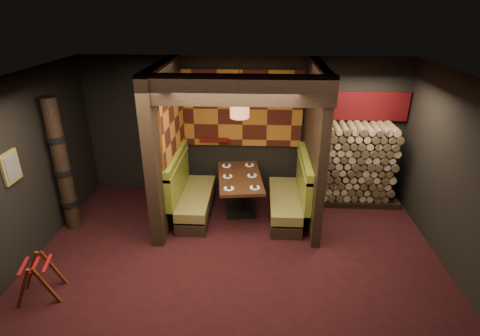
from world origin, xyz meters
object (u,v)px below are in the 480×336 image
Objects in this scene: pendant_lamp at (240,105)px; luggage_rack at (39,277)px; totem_column at (62,167)px; booth_bench_right at (290,198)px; firewood_stack at (357,164)px; booth_bench_left at (191,195)px; dining_table at (240,187)px.

pendant_lamp is 1.36× the size of luggage_rack.
totem_column is at bearing 102.02° from luggage_rack.
firewood_stack is at bearing 27.35° from booth_bench_right.
booth_bench_right is 0.92× the size of firewood_stack.
luggage_rack is at bearing -138.09° from pendant_lamp.
totem_column reaches higher than luggage_rack.
totem_column is 5.49m from firewood_stack.
firewood_stack is at bearing 15.34° from pendant_lamp.
pendant_lamp is at bearing 4.01° from booth_bench_left.
booth_bench_left is at bearing -167.83° from firewood_stack.
booth_bench_left is 0.95m from dining_table.
booth_bench_right is 2.00m from pendant_lamp.
booth_bench_left is 1.89m from booth_bench_right.
booth_bench_right is at bearing 0.00° from booth_bench_left.
booth_bench_left is 0.92× the size of firewood_stack.
pendant_lamp is (0.93, 0.07, 1.76)m from booth_bench_left.
pendant_lamp is 0.38× the size of totem_column.
pendant_lamp reaches higher than booth_bench_right.
luggage_rack is at bearing -77.98° from totem_column.
pendant_lamp is at bearing 176.10° from booth_bench_right.
firewood_stack is (3.25, 0.70, 0.42)m from booth_bench_left.
luggage_rack is 0.28× the size of totem_column.
firewood_stack is (5.33, 1.25, -0.37)m from totem_column.
totem_column reaches higher than booth_bench_right.
dining_table is (-0.96, 0.12, 0.14)m from booth_bench_right.
booth_bench_right is at bearing 32.64° from luggage_rack.
dining_table is 3.60m from luggage_rack.
pendant_lamp reaches higher than firewood_stack.
pendant_lamp reaches higher than luggage_rack.
booth_bench_right is 1.03× the size of dining_table.
luggage_rack is 2.00m from totem_column.
firewood_stack is (4.96, 3.01, 0.50)m from luggage_rack.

